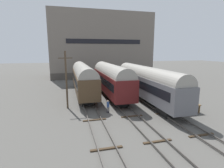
{
  "coord_description": "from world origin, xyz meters",
  "views": [
    {
      "loc": [
        -7.15,
        -21.19,
        7.58
      ],
      "look_at": [
        0.0,
        6.28,
        2.2
      ],
      "focal_mm": 28.0,
      "sensor_mm": 36.0,
      "label": 1
    }
  ],
  "objects": [
    {
      "name": "track_middle",
      "position": [
        0.0,
        0.0,
        0.14
      ],
      "size": [
        2.6,
        60.0,
        0.26
      ],
      "color": "#4C4742",
      "rests_on": "ground"
    },
    {
      "name": "utility_pole",
      "position": [
        -7.26,
        2.19,
        3.96
      ],
      "size": [
        1.8,
        0.24,
        7.6
      ],
      "color": "#473828",
      "rests_on": "ground"
    },
    {
      "name": "warehouse_building",
      "position": [
        3.2,
        32.16,
        9.19
      ],
      "size": [
        29.22,
        11.92,
        18.37
      ],
      "color": "#46403A",
      "rests_on": "ground"
    },
    {
      "name": "person_worker",
      "position": [
        -2.42,
        -1.06,
        0.97
      ],
      "size": [
        0.32,
        0.32,
        1.63
      ],
      "color": "#282833",
      "rests_on": "ground"
    },
    {
      "name": "station_platform",
      "position": [
        7.17,
        0.95,
        0.99
      ],
      "size": [
        2.87,
        10.2,
        1.08
      ],
      "color": "brown",
      "rests_on": "ground"
    },
    {
      "name": "train_car_grey",
      "position": [
        4.42,
        2.7,
        3.04
      ],
      "size": [
        2.89,
        18.87,
        5.3
      ],
      "color": "black",
      "rests_on": "ground"
    },
    {
      "name": "ground_plane",
      "position": [
        0.0,
        0.0,
        0.0
      ],
      "size": [
        200.0,
        200.0,
        0.0
      ],
      "primitive_type": "plane",
      "color": "#56544F"
    },
    {
      "name": "bench",
      "position": [
        7.38,
        -1.38,
        1.57
      ],
      "size": [
        1.4,
        0.4,
        0.91
      ],
      "color": "#2D4C33",
      "rests_on": "station_platform"
    },
    {
      "name": "train_car_maroon",
      "position": [
        0.0,
        6.91,
        3.08
      ],
      "size": [
        3.13,
        16.42,
        5.44
      ],
      "color": "black",
      "rests_on": "ground"
    },
    {
      "name": "track_left",
      "position": [
        -4.42,
        0.0,
        0.14
      ],
      "size": [
        2.6,
        60.0,
        0.26
      ],
      "color": "#4C4742",
      "rests_on": "ground"
    },
    {
      "name": "track_right",
      "position": [
        4.42,
        0.0,
        0.14
      ],
      "size": [
        2.6,
        60.0,
        0.26
      ],
      "color": "#4C4742",
      "rests_on": "ground"
    },
    {
      "name": "train_car_brown",
      "position": [
        -4.42,
        9.22,
        3.05
      ],
      "size": [
        3.01,
        17.51,
        5.36
      ],
      "color": "black",
      "rests_on": "ground"
    }
  ]
}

